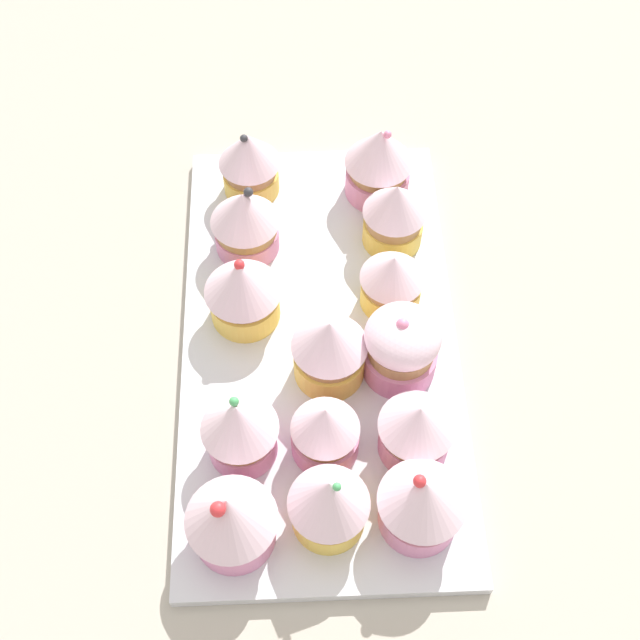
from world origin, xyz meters
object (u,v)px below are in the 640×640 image
at_px(baking_tray, 320,342).
at_px(cupcake_5, 329,348).
at_px(cupcake_3, 240,428).
at_px(cupcake_1, 245,220).
at_px(cupcake_2, 243,290).
at_px(cupcake_4, 231,518).
at_px(cupcake_9, 395,213).
at_px(cupcake_13, 422,502).
at_px(cupcake_6, 331,429).
at_px(cupcake_10, 392,279).
at_px(cupcake_7, 329,501).
at_px(cupcake_8, 379,161).
at_px(cupcake_12, 417,428).
at_px(cupcake_11, 401,346).
at_px(cupcake_0, 249,162).

relative_size(baking_tray, cupcake_5, 5.73).
distance_m(cupcake_3, cupcake_5, 0.10).
height_order(cupcake_1, cupcake_3, cupcake_3).
xyz_separation_m(cupcake_2, cupcake_4, (0.20, -0.01, 0.00)).
bearing_deg(cupcake_1, cupcake_9, 90.97).
xyz_separation_m(cupcake_1, cupcake_3, (0.20, -0.00, 0.00)).
distance_m(baking_tray, cupcake_13, 0.18).
xyz_separation_m(cupcake_4, cupcake_6, (-0.07, 0.07, -0.01)).
relative_size(cupcake_6, cupcake_9, 0.92).
bearing_deg(cupcake_10, cupcake_7, -17.71).
bearing_deg(cupcake_8, cupcake_5, -15.52).
bearing_deg(cupcake_10, cupcake_6, -22.95).
height_order(cupcake_1, cupcake_5, same).
distance_m(cupcake_4, cupcake_5, 0.16).
height_order(cupcake_5, cupcake_6, cupcake_5).
height_order(cupcake_6, cupcake_12, same).
bearing_deg(cupcake_11, cupcake_5, -88.88).
xyz_separation_m(cupcake_3, cupcake_10, (-0.14, 0.13, -0.01)).
relative_size(cupcake_2, cupcake_5, 0.98).
xyz_separation_m(cupcake_0, cupcake_3, (0.27, -0.01, 0.00)).
xyz_separation_m(cupcake_3, cupcake_5, (-0.07, 0.07, 0.00)).
height_order(cupcake_2, cupcake_12, cupcake_2).
height_order(cupcake_0, cupcake_2, same).
height_order(cupcake_4, cupcake_10, cupcake_4).
bearing_deg(cupcake_9, cupcake_1, -89.03).
xyz_separation_m(cupcake_6, cupcake_10, (-0.14, 0.06, -0.00)).
height_order(baking_tray, cupcake_1, cupcake_1).
height_order(cupcake_0, cupcake_4, cupcake_4).
bearing_deg(cupcake_7, cupcake_8, 169.38).
height_order(cupcake_2, cupcake_7, cupcake_7).
bearing_deg(cupcake_7, cupcake_4, -82.26).
bearing_deg(cupcake_4, cupcake_8, 158.57).
distance_m(cupcake_0, cupcake_6, 0.28).
distance_m(baking_tray, cupcake_5, 0.06).
bearing_deg(cupcake_8, cupcake_13, 1.12).
bearing_deg(cupcake_2, baking_tray, 66.61).
relative_size(cupcake_0, cupcake_10, 1.18).
distance_m(cupcake_12, cupcake_13, 0.06).
xyz_separation_m(cupcake_3, cupcake_9, (-0.20, 0.13, -0.00)).
relative_size(cupcake_2, cupcake_11, 1.01).
bearing_deg(cupcake_9, cupcake_11, -2.54).
bearing_deg(cupcake_2, cupcake_6, 27.95).
distance_m(cupcake_11, cupcake_13, 0.13).
relative_size(cupcake_0, cupcake_9, 1.02).
height_order(cupcake_5, cupcake_12, cupcake_5).
bearing_deg(cupcake_6, cupcake_4, -47.44).
xyz_separation_m(cupcake_0, cupcake_12, (0.27, 0.13, -0.00)).
height_order(cupcake_5, cupcake_7, cupcake_7).
bearing_deg(cupcake_4, cupcake_13, 92.98).
relative_size(cupcake_8, cupcake_10, 1.30).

